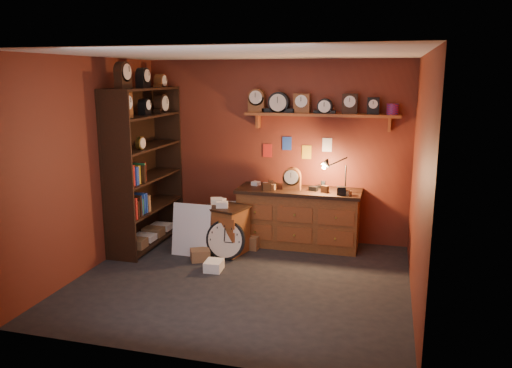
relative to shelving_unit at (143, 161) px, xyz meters
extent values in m
plane|color=black|center=(1.79, -0.98, -1.25)|extent=(4.00, 4.00, 0.00)
cube|color=maroon|center=(1.79, 0.82, 0.10)|extent=(4.00, 0.02, 2.70)
cube|color=maroon|center=(1.79, -2.78, 0.10)|extent=(4.00, 0.02, 2.70)
cube|color=maroon|center=(-0.21, -0.98, 0.10)|extent=(0.02, 3.60, 2.70)
cube|color=maroon|center=(3.79, -0.98, 0.10)|extent=(0.02, 3.60, 2.70)
cube|color=beige|center=(1.79, -0.98, 1.45)|extent=(4.00, 3.60, 0.02)
cube|color=brown|center=(2.49, 0.67, 0.67)|extent=(2.20, 0.30, 0.04)
cube|color=brown|center=(1.54, 0.74, 0.55)|extent=(0.04, 0.16, 0.20)
cube|color=brown|center=(3.44, 0.74, 0.55)|extent=(0.04, 0.16, 0.20)
cylinder|color=#B21419|center=(3.47, 0.67, 0.76)|extent=(0.16, 0.16, 0.15)
cube|color=#B01D15|center=(1.94, 0.81, 0.10)|extent=(0.14, 0.01, 0.20)
cube|color=navy|center=(2.24, 0.81, 0.22)|extent=(0.14, 0.01, 0.20)
cube|color=#BB8E17|center=(2.54, 0.81, 0.10)|extent=(0.14, 0.01, 0.20)
cube|color=silver|center=(2.84, 0.81, 0.22)|extent=(0.14, 0.01, 0.20)
cube|color=black|center=(-0.19, 0.00, -0.10)|extent=(0.03, 1.60, 2.30)
cube|color=black|center=(0.04, -0.78, -0.10)|extent=(0.45, 0.03, 2.30)
cube|color=black|center=(0.04, 0.78, -0.10)|extent=(0.45, 0.03, 2.30)
cube|color=black|center=(0.04, 0.00, -1.20)|extent=(0.43, 1.54, 0.03)
cube|color=black|center=(0.04, 0.00, -0.70)|extent=(0.43, 1.54, 0.03)
cube|color=black|center=(0.04, 0.00, -0.25)|extent=(0.43, 1.54, 0.03)
cube|color=black|center=(0.04, 0.00, 0.20)|extent=(0.43, 1.54, 0.03)
cube|color=black|center=(0.04, 0.00, 0.65)|extent=(0.43, 1.54, 0.03)
cube|color=black|center=(0.04, 0.00, 1.03)|extent=(0.43, 1.54, 0.03)
cube|color=brown|center=(2.22, 0.50, -0.85)|extent=(1.73, 0.60, 0.80)
cube|color=black|center=(2.22, 0.50, -0.43)|extent=(1.79, 0.66, 0.05)
cube|color=brown|center=(2.22, 0.20, -0.85)|extent=(1.65, 0.02, 0.52)
cylinder|color=black|center=(2.89, 0.45, -0.39)|extent=(0.12, 0.12, 0.02)
cylinder|color=black|center=(2.89, 0.45, -0.20)|extent=(0.02, 0.02, 0.38)
cylinder|color=black|center=(2.77, 0.42, 0.04)|extent=(0.27, 0.09, 0.14)
cone|color=black|center=(2.63, 0.39, 0.00)|extent=(0.18, 0.14, 0.18)
cube|color=brown|center=(1.27, -0.06, -0.93)|extent=(0.66, 0.60, 0.64)
cube|color=black|center=(1.27, -0.06, -0.60)|extent=(0.71, 0.65, 0.03)
cube|color=brown|center=(1.27, -0.29, -0.93)|extent=(0.47, 0.16, 0.55)
cylinder|color=black|center=(1.36, -0.31, -0.98)|extent=(0.55, 0.17, 0.55)
cylinder|color=beige|center=(1.36, -0.35, -0.98)|extent=(0.48, 0.11, 0.47)
cube|color=black|center=(1.36, -0.36, -0.90)|extent=(0.01, 0.04, 0.18)
cube|color=black|center=(1.42, -0.36, -1.00)|extent=(0.12, 0.01, 0.01)
cube|color=silver|center=(0.86, -0.30, -1.25)|extent=(0.57, 0.17, 0.74)
cube|color=silver|center=(1.29, 0.42, -0.97)|extent=(0.68, 0.68, 0.56)
cube|color=black|center=(1.29, 0.14, -0.97)|extent=(0.44, 0.16, 0.45)
cube|color=olive|center=(1.05, -0.48, -1.18)|extent=(0.32, 0.31, 0.16)
cube|color=white|center=(1.35, -0.77, -1.19)|extent=(0.23, 0.27, 0.13)
cube|color=olive|center=(1.58, 0.17, -1.16)|extent=(0.27, 0.23, 0.19)
camera|label=1|loc=(3.46, -6.48, 1.21)|focal=35.00mm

